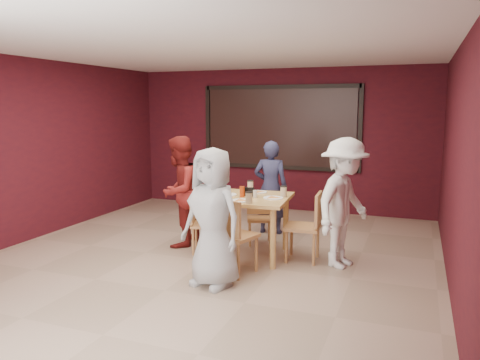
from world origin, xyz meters
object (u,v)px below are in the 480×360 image
at_px(dining_table, 250,204).
at_px(chair_left, 201,221).
at_px(diner_front, 212,218).
at_px(diner_left, 179,191).
at_px(diner_right, 344,203).
at_px(chair_back, 260,214).
at_px(chair_right, 309,223).
at_px(diner_back, 271,187).
at_px(chair_front, 231,232).

height_order(dining_table, chair_left, dining_table).
height_order(dining_table, diner_front, diner_front).
height_order(dining_table, diner_left, diner_left).
xyz_separation_m(diner_front, diner_right, (1.30, 1.20, 0.03)).
xyz_separation_m(chair_back, chair_right, (0.89, -0.59, 0.09)).
xyz_separation_m(chair_back, diner_front, (0.05, -1.83, 0.36)).
relative_size(chair_left, diner_back, 0.54).
xyz_separation_m(chair_left, diner_left, (-0.44, 0.20, 0.36)).
bearing_deg(diner_left, diner_back, 135.87).
xyz_separation_m(chair_front, chair_back, (-0.12, 1.44, -0.10)).
bearing_deg(chair_left, diner_right, 3.40).
bearing_deg(dining_table, chair_right, 5.42).
xyz_separation_m(chair_left, diner_front, (0.68, -1.09, 0.34)).
bearing_deg(diner_back, diner_right, 130.87).
height_order(diner_back, diner_right, diner_right).
relative_size(chair_left, diner_left, 0.50).
height_order(diner_back, diner_left, diner_left).
distance_m(chair_right, diner_right, 0.56).
distance_m(diner_back, diner_right, 1.84).
xyz_separation_m(dining_table, chair_front, (0.04, -0.77, -0.19)).
bearing_deg(dining_table, diner_front, -91.55).
height_order(dining_table, chair_back, dining_table).
xyz_separation_m(chair_right, diner_right, (0.46, -0.04, 0.31)).
bearing_deg(chair_right, diner_back, 127.06).
bearing_deg(chair_right, chair_left, -174.04).
relative_size(dining_table, chair_front, 1.19).
xyz_separation_m(dining_table, chair_right, (0.81, 0.08, -0.20)).
height_order(chair_front, diner_front, diner_front).
distance_m(dining_table, diner_back, 1.27).
height_order(dining_table, chair_right, dining_table).
xyz_separation_m(diner_front, diner_left, (-1.12, 1.29, 0.01)).
bearing_deg(chair_back, dining_table, -83.34).
xyz_separation_m(chair_left, chair_right, (1.52, 0.16, 0.07)).
xyz_separation_m(chair_right, diner_front, (-0.84, -1.25, 0.28)).
relative_size(chair_back, diner_front, 0.48).
bearing_deg(diner_front, dining_table, 104.04).
height_order(chair_front, chair_left, chair_front).
relative_size(chair_back, chair_right, 0.83).
height_order(chair_front, diner_back, diner_back).
distance_m(chair_front, chair_right, 1.15).
relative_size(dining_table, chair_left, 1.40).
distance_m(chair_back, diner_left, 1.26).
bearing_deg(chair_right, dining_table, -174.58).
xyz_separation_m(chair_back, chair_left, (-0.63, -0.75, 0.02)).
xyz_separation_m(diner_back, diner_left, (-1.06, -1.15, 0.06)).
xyz_separation_m(chair_back, diner_back, (-0.01, 0.60, 0.32)).
bearing_deg(chair_back, diner_front, -88.56).
bearing_deg(diner_front, diner_back, 107.01).
bearing_deg(diner_right, chair_front, 142.57).
distance_m(chair_front, diner_right, 1.50).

